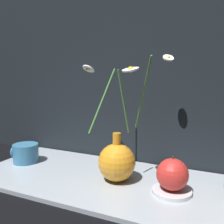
% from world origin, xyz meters
% --- Properties ---
extents(ground_plane, '(6.00, 6.00, 0.00)m').
position_xyz_m(ground_plane, '(0.00, 0.00, 0.00)').
color(ground_plane, black).
extents(shelf, '(0.84, 0.36, 0.01)m').
position_xyz_m(shelf, '(0.00, 0.00, 0.01)').
color(shelf, '#9EA8B2').
rests_on(shelf, ground_plane).
extents(backdrop_wall, '(1.34, 0.02, 1.10)m').
position_xyz_m(backdrop_wall, '(0.00, 0.19, 0.55)').
color(backdrop_wall, black).
rests_on(backdrop_wall, ground_plane).
extents(vase_with_flowers, '(0.28, 0.16, 0.37)m').
position_xyz_m(vase_with_flowers, '(0.02, 0.00, 0.08)').
color(vase_with_flowers, orange).
rests_on(vase_with_flowers, shelf).
extents(yellow_mug, '(0.10, 0.09, 0.07)m').
position_xyz_m(yellow_mug, '(-0.34, 0.01, 0.04)').
color(yellow_mug, teal).
rests_on(yellow_mug, shelf).
extents(saucer_plate, '(0.10, 0.10, 0.01)m').
position_xyz_m(saucer_plate, '(0.19, -0.01, 0.02)').
color(saucer_plate, silver).
rests_on(saucer_plate, shelf).
extents(orange_fruit, '(0.08, 0.08, 0.09)m').
position_xyz_m(orange_fruit, '(0.19, -0.01, 0.06)').
color(orange_fruit, red).
rests_on(orange_fruit, saucer_plate).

